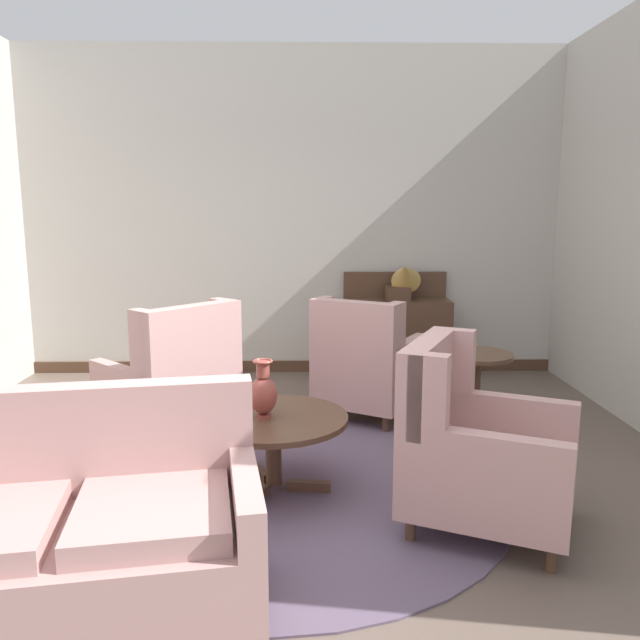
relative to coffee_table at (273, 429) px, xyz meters
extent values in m
plane|color=brown|center=(0.06, -0.30, -0.40)|extent=(9.20, 9.20, 0.00)
cube|color=#BCB7AD|center=(0.06, 2.99, 1.29)|extent=(5.81, 0.08, 3.38)
cube|color=#4C3323|center=(0.06, 2.93, -0.34)|extent=(5.65, 0.03, 0.12)
cylinder|color=#5B4C60|center=(0.06, 0.00, -0.40)|extent=(2.81, 2.81, 0.01)
cylinder|color=#4C3323|center=(0.00, 0.00, 0.06)|extent=(0.93, 0.93, 0.04)
cylinder|color=#4C3323|center=(0.00, 0.00, -0.16)|extent=(0.10, 0.10, 0.41)
cube|color=#4C3323|center=(0.22, -0.03, -0.37)|extent=(0.29, 0.10, 0.07)
cube|color=#4C3323|center=(-0.11, 0.19, -0.37)|extent=(0.19, 0.27, 0.07)
cube|color=#4C3323|center=(-0.12, -0.18, -0.37)|extent=(0.20, 0.27, 0.07)
cylinder|color=brown|center=(-0.06, -0.02, 0.09)|extent=(0.09, 0.09, 0.02)
ellipsoid|color=brown|center=(-0.06, -0.02, 0.22)|extent=(0.17, 0.17, 0.23)
cylinder|color=brown|center=(-0.06, -0.02, 0.39)|extent=(0.08, 0.08, 0.10)
torus|color=brown|center=(-0.06, -0.02, 0.43)|extent=(0.12, 0.12, 0.02)
cube|color=tan|center=(-0.77, -1.32, -0.11)|extent=(1.67, 1.05, 0.32)
cube|color=tan|center=(-0.82, -0.99, 0.31)|extent=(1.57, 0.39, 0.51)
cube|color=tan|center=(-0.42, -1.30, 0.10)|extent=(0.72, 0.70, 0.10)
cube|color=tan|center=(-0.04, -1.25, 0.15)|extent=(0.22, 0.72, 0.20)
cylinder|color=#4C3323|center=(-0.15, -0.89, -0.33)|extent=(0.06, 0.06, 0.14)
cube|color=tan|center=(0.74, 1.45, -0.11)|extent=(1.03, 1.05, 0.31)
cube|color=tan|center=(0.58, 1.17, 0.34)|extent=(0.70, 0.49, 0.58)
cube|color=tan|center=(0.90, 1.09, 0.40)|extent=(0.19, 0.22, 0.44)
cube|color=tan|center=(0.35, 1.41, 0.40)|extent=(0.19, 0.22, 0.44)
cube|color=tan|center=(1.04, 1.34, 0.16)|extent=(0.43, 0.65, 0.23)
cube|color=tan|center=(0.49, 1.66, 0.16)|extent=(0.43, 0.65, 0.23)
cylinder|color=#4C3323|center=(1.15, 1.58, -0.33)|extent=(0.06, 0.06, 0.14)
cylinder|color=#4C3323|center=(0.65, 1.87, -0.33)|extent=(0.06, 0.06, 0.14)
cylinder|color=#4C3323|center=(0.83, 1.04, -0.33)|extent=(0.06, 0.06, 0.14)
cylinder|color=#4C3323|center=(0.34, 1.32, -0.33)|extent=(0.06, 0.06, 0.14)
cube|color=tan|center=(1.21, -0.49, -0.11)|extent=(1.12, 1.09, 0.30)
cube|color=tan|center=(0.89, -0.34, 0.33)|extent=(0.46, 0.79, 0.60)
cube|color=tan|center=(0.82, -0.69, 0.41)|extent=(0.22, 0.17, 0.45)
cube|color=tan|center=(1.11, -0.05, 0.41)|extent=(0.22, 0.17, 0.45)
cube|color=tan|center=(1.11, -0.83, 0.15)|extent=(0.73, 0.41, 0.23)
cube|color=tan|center=(1.41, -0.19, 0.15)|extent=(0.73, 0.41, 0.23)
cylinder|color=#4C3323|center=(1.40, -0.93, -0.33)|extent=(0.06, 0.06, 0.14)
cylinder|color=#4C3323|center=(1.67, -0.34, -0.33)|extent=(0.06, 0.06, 0.14)
cylinder|color=#4C3323|center=(0.76, -0.63, -0.33)|extent=(0.06, 0.06, 0.14)
cylinder|color=#4C3323|center=(1.03, -0.05, -0.33)|extent=(0.06, 0.06, 0.14)
cube|color=tan|center=(-0.87, 1.00, -0.13)|extent=(1.17, 1.17, 0.27)
cube|color=tan|center=(-0.62, 0.77, 0.33)|extent=(0.65, 0.69, 0.65)
cube|color=tan|center=(-0.44, 1.09, 0.41)|extent=(0.21, 0.21, 0.49)
cube|color=tan|center=(-0.92, 0.57, 0.41)|extent=(0.21, 0.21, 0.49)
cube|color=tan|center=(-0.67, 1.30, 0.11)|extent=(0.61, 0.57, 0.20)
cube|color=tan|center=(-1.15, 0.78, 0.11)|extent=(0.61, 0.57, 0.20)
cylinder|color=#4C3323|center=(-0.90, 1.47, -0.33)|extent=(0.06, 0.06, 0.14)
cylinder|color=#4C3323|center=(-1.34, 0.99, -0.33)|extent=(0.06, 0.06, 0.14)
cylinder|color=#4C3323|center=(-0.40, 1.01, -0.33)|extent=(0.06, 0.06, 0.14)
cylinder|color=#4C3323|center=(-0.84, 0.53, -0.33)|extent=(0.06, 0.06, 0.14)
cylinder|color=#4C3323|center=(1.45, 0.75, 0.29)|extent=(0.52, 0.52, 0.03)
cylinder|color=#4C3323|center=(1.45, 0.75, -0.07)|extent=(0.07, 0.07, 0.67)
cylinder|color=#4C3323|center=(1.45, 0.75, -0.38)|extent=(0.34, 0.34, 0.04)
cube|color=#4C3323|center=(1.14, 2.69, 0.06)|extent=(1.08, 0.43, 0.72)
cube|color=#4C3323|center=(1.14, 2.88, 0.55)|extent=(1.08, 0.04, 0.27)
cube|color=#4C3323|center=(0.65, 2.52, -0.35)|extent=(0.06, 0.06, 0.10)
cube|color=#4C3323|center=(1.63, 2.52, -0.35)|extent=(0.06, 0.06, 0.10)
cube|color=#4C3323|center=(0.65, 2.85, -0.35)|extent=(0.06, 0.06, 0.10)
cube|color=#4C3323|center=(1.63, 2.85, -0.35)|extent=(0.06, 0.06, 0.10)
cube|color=#4C3323|center=(1.14, 2.67, 0.49)|extent=(0.24, 0.24, 0.14)
cone|color=#B28942|center=(1.20, 2.59, 0.69)|extent=(0.39, 0.46, 0.40)
camera|label=1|loc=(0.21, -3.73, 1.34)|focal=35.46mm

